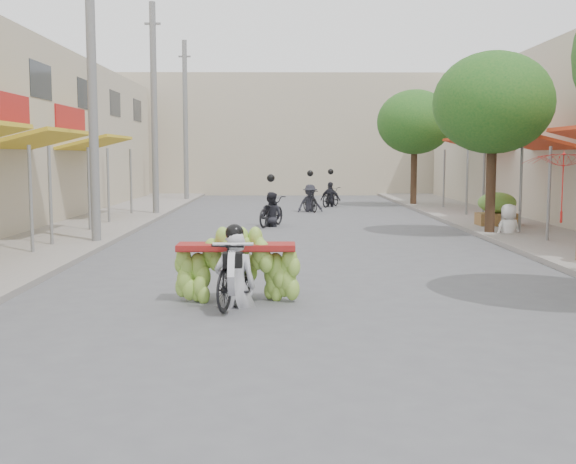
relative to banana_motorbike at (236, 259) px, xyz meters
The scene contains 16 objects.
ground 4.73m from the banana_motorbike, 73.56° to the right, with size 120.00×120.00×0.00m, color #56565B.
sidewalk_left 11.97m from the banana_motorbike, 118.36° to the left, with size 4.00×60.00×0.12m, color gray.
sidewalk_right 13.43m from the banana_motorbike, 51.64° to the left, with size 4.00×60.00×0.12m, color gray.
far_building 33.66m from the banana_motorbike, 87.74° to the left, with size 20.00×6.00×7.00m, color #B9AB92.
utility_pole_mid 9.17m from the banana_motorbike, 118.47° to the left, with size 0.60×0.24×8.00m.
utility_pole_far 17.33m from the banana_motorbike, 103.86° to the left, with size 0.60×0.24×8.00m.
utility_pole_back 26.05m from the banana_motorbike, 99.08° to the left, with size 0.60×0.24×8.00m.
street_tree_mid 12.05m from the banana_motorbike, 54.75° to the left, with size 3.40×3.40×5.25m.
street_tree_far 22.75m from the banana_motorbike, 72.65° to the left, with size 3.40×3.40×5.25m.
produce_crate_far 13.76m from the banana_motorbike, 56.84° to the left, with size 1.20×0.88×1.16m.
banana_motorbike is the anchor object (origin of this frame).
market_umbrella 9.23m from the banana_motorbike, 37.12° to the left, with size 2.18×2.18×1.70m.
pedestrian 11.77m from the banana_motorbike, 52.25° to the left, with size 0.92×0.70×1.64m.
bg_motorbike_a 12.39m from the banana_motorbike, 88.24° to the left, with size 1.25×1.85×1.95m.
bg_motorbike_b 18.50m from the banana_motorbike, 84.08° to the left, with size 1.18×1.64×1.95m.
bg_motorbike_c 21.54m from the banana_motorbike, 82.13° to the left, with size 1.24×1.65×1.95m.
Camera 1 is at (-0.62, -6.60, 2.32)m, focal length 45.00 mm.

